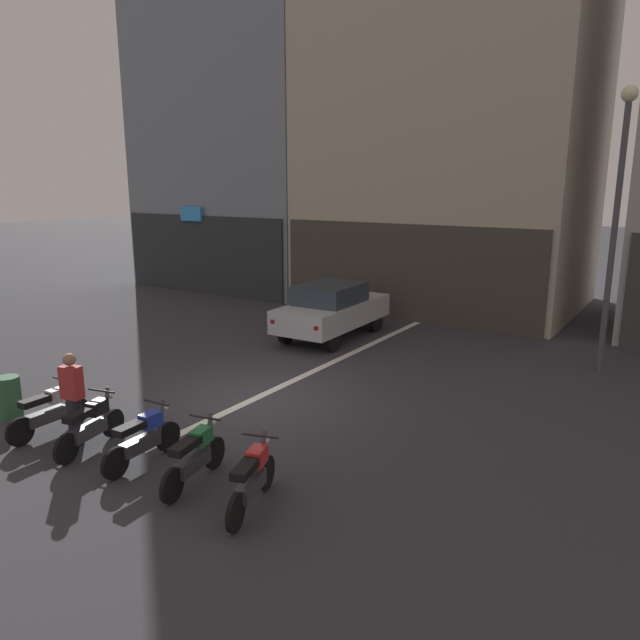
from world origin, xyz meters
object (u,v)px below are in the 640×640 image
(motorcycle_red_row_rightmost, at_px, (252,478))
(motorcycle_silver_row_leftmost, at_px, (49,411))
(trash_bin, at_px, (9,398))
(person_by_motorcycles, at_px, (73,398))
(street_lamp, at_px, (617,204))
(motorcycle_black_row_left_mid, at_px, (91,424))
(motorcycle_blue_row_centre, at_px, (143,438))
(motorcycle_green_row_right_mid, at_px, (195,456))
(car_silver_crossing_near, at_px, (332,309))

(motorcycle_red_row_rightmost, bearing_deg, motorcycle_silver_row_leftmost, -179.19)
(trash_bin, bearing_deg, person_by_motorcycles, -0.59)
(street_lamp, xyz_separation_m, motorcycle_black_row_left_mid, (-6.66, -9.45, -3.57))
(motorcycle_blue_row_centre, distance_m, motorcycle_green_row_right_mid, 1.18)
(motorcycle_green_row_right_mid, xyz_separation_m, person_by_motorcycles, (-2.76, -0.13, 0.40))
(motorcycle_red_row_rightmost, bearing_deg, car_silver_crossing_near, 115.31)
(motorcycle_blue_row_centre, xyz_separation_m, person_by_motorcycles, (-1.58, -0.15, 0.40))
(motorcycle_silver_row_leftmost, relative_size, motorcycle_green_row_right_mid, 1.01)
(street_lamp, distance_m, motorcycle_red_row_rightmost, 10.52)
(motorcycle_black_row_left_mid, bearing_deg, street_lamp, 54.83)
(motorcycle_black_row_left_mid, relative_size, trash_bin, 1.93)
(motorcycle_green_row_right_mid, distance_m, trash_bin, 4.88)
(motorcycle_black_row_left_mid, relative_size, motorcycle_blue_row_centre, 0.98)
(trash_bin, bearing_deg, motorcycle_silver_row_leftmost, -0.55)
(car_silver_crossing_near, distance_m, motorcycle_green_row_right_mid, 9.06)
(motorcycle_silver_row_leftmost, xyz_separation_m, motorcycle_red_row_rightmost, (4.72, 0.07, 0.00))
(motorcycle_red_row_rightmost, height_order, person_by_motorcycles, person_by_motorcycles)
(motorcycle_blue_row_centre, bearing_deg, person_by_motorcycles, -174.64)
(motorcycle_blue_row_centre, relative_size, person_by_motorcycles, 1.00)
(motorcycle_black_row_left_mid, distance_m, motorcycle_blue_row_centre, 1.19)
(street_lamp, relative_size, motorcycle_silver_row_leftmost, 3.94)
(trash_bin, bearing_deg, car_silver_crossing_near, 77.17)
(motorcycle_red_row_rightmost, xyz_separation_m, trash_bin, (-6.06, -0.05, -0.03))
(person_by_motorcycles, bearing_deg, motorcycle_green_row_right_mid, 2.75)
(motorcycle_red_row_rightmost, bearing_deg, motorcycle_green_row_right_mid, 177.21)
(motorcycle_black_row_left_mid, distance_m, person_by_motorcycles, 0.56)
(motorcycle_silver_row_leftmost, distance_m, motorcycle_red_row_rightmost, 4.72)
(motorcycle_blue_row_centre, height_order, person_by_motorcycles, person_by_motorcycles)
(car_silver_crossing_near, relative_size, person_by_motorcycles, 2.48)
(motorcycle_silver_row_leftmost, relative_size, motorcycle_black_row_left_mid, 1.02)
(motorcycle_silver_row_leftmost, bearing_deg, street_lamp, 50.37)
(car_silver_crossing_near, height_order, street_lamp, street_lamp)
(motorcycle_red_row_rightmost, bearing_deg, trash_bin, -179.49)
(motorcycle_black_row_left_mid, bearing_deg, motorcycle_red_row_rightmost, 0.86)
(street_lamp, xyz_separation_m, motorcycle_silver_row_leftmost, (-7.84, -9.46, -3.57))
(motorcycle_black_row_left_mid, height_order, trash_bin, motorcycle_black_row_left_mid)
(car_silver_crossing_near, bearing_deg, motorcycle_silver_row_leftmost, -94.20)
(person_by_motorcycles, bearing_deg, motorcycle_blue_row_centre, 5.36)
(motorcycle_black_row_left_mid, bearing_deg, person_by_motorcycles, -176.81)
(motorcycle_blue_row_centre, height_order, motorcycle_red_row_rightmost, same)
(motorcycle_green_row_right_mid, relative_size, motorcycle_red_row_rightmost, 1.02)
(motorcycle_black_row_left_mid, relative_size, person_by_motorcycles, 0.98)
(motorcycle_blue_row_centre, bearing_deg, motorcycle_silver_row_leftmost, -176.62)
(motorcycle_silver_row_leftmost, relative_size, trash_bin, 1.97)
(motorcycle_black_row_left_mid, distance_m, motorcycle_red_row_rightmost, 3.54)
(motorcycle_green_row_right_mid, distance_m, person_by_motorcycles, 2.79)
(trash_bin, bearing_deg, street_lamp, 45.84)
(street_lamp, height_order, motorcycle_red_row_rightmost, street_lamp)
(motorcycle_red_row_rightmost, xyz_separation_m, person_by_motorcycles, (-3.94, -0.08, 0.40))
(street_lamp, height_order, motorcycle_blue_row_centre, street_lamp)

